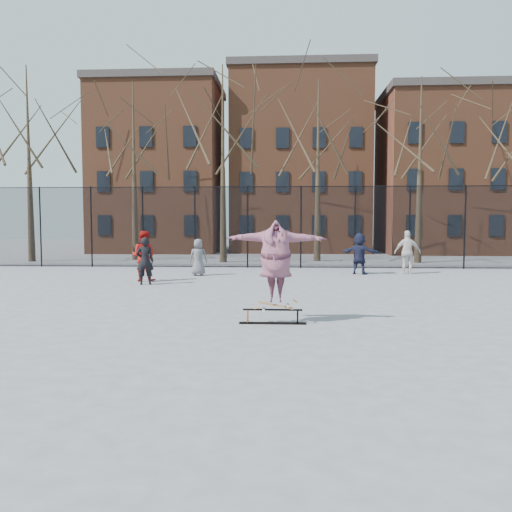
# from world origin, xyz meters

# --- Properties ---
(ground) EXTENTS (100.00, 100.00, 0.00)m
(ground) POSITION_xyz_m (0.00, 0.00, 0.00)
(ground) COLOR slate
(skate_rail) EXTENTS (1.51, 0.23, 0.33)m
(skate_rail) POSITION_xyz_m (0.15, -0.30, 0.13)
(skate_rail) COLOR black
(skate_rail) RESTS_ON ground
(skateboard) EXTENTS (0.85, 0.20, 0.10)m
(skateboard) POSITION_xyz_m (0.22, -0.30, 0.38)
(skateboard) COLOR #9D663F
(skateboard) RESTS_ON skate_rail
(skater) EXTENTS (2.23, 0.61, 1.82)m
(skater) POSITION_xyz_m (0.22, -0.30, 1.34)
(skater) COLOR navy
(skater) RESTS_ON skateboard
(bystander_grey) EXTENTS (0.81, 0.58, 1.55)m
(bystander_grey) POSITION_xyz_m (-3.21, 9.40, 0.78)
(bystander_grey) COLOR #5B5A5E
(bystander_grey) RESTS_ON ground
(bystander_black) EXTENTS (0.70, 0.55, 1.71)m
(bystander_black) POSITION_xyz_m (-4.61, 6.30, 0.86)
(bystander_black) COLOR black
(bystander_black) RESTS_ON ground
(bystander_red) EXTENTS (1.03, 0.86, 1.92)m
(bystander_red) POSITION_xyz_m (-4.94, 7.30, 0.96)
(bystander_red) COLOR #A0100E
(bystander_red) RESTS_ON ground
(bystander_white) EXTENTS (1.13, 0.51, 1.89)m
(bystander_white) POSITION_xyz_m (5.74, 10.57, 0.94)
(bystander_white) COLOR silver
(bystander_white) RESTS_ON ground
(bystander_navy) EXTENTS (1.72, 1.21, 1.78)m
(bystander_navy) POSITION_xyz_m (3.65, 10.33, 0.89)
(bystander_navy) COLOR #1C1F38
(bystander_navy) RESTS_ON ground
(fence) EXTENTS (34.03, 0.07, 4.00)m
(fence) POSITION_xyz_m (-0.01, 13.00, 2.05)
(fence) COLOR black
(fence) RESTS_ON ground
(tree_row) EXTENTS (33.66, 7.46, 10.67)m
(tree_row) POSITION_xyz_m (-0.25, 17.15, 7.36)
(tree_row) COLOR black
(tree_row) RESTS_ON ground
(rowhouses) EXTENTS (29.00, 7.00, 13.00)m
(rowhouses) POSITION_xyz_m (0.72, 26.00, 6.06)
(rowhouses) COLOR brown
(rowhouses) RESTS_ON ground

